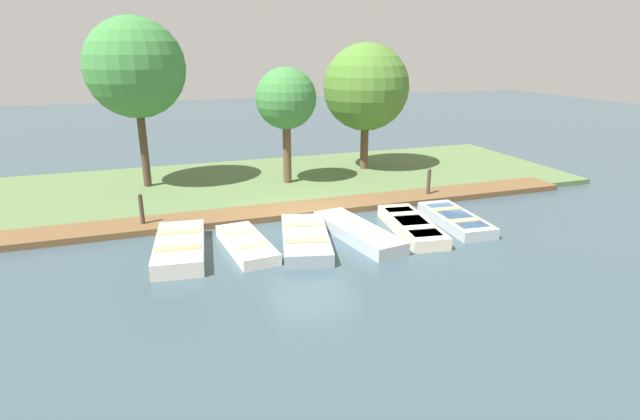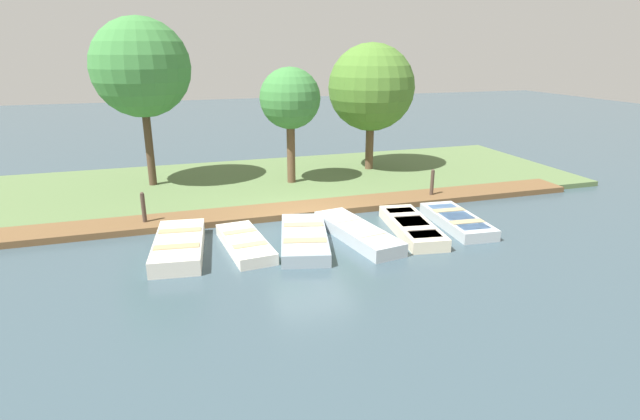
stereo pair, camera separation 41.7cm
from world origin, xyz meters
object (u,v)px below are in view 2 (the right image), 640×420
at_px(rowboat_4, 412,227).
at_px(mooring_post_near, 144,210).
at_px(rowboat_1, 245,243).
at_px(mooring_post_far, 432,185).
at_px(park_tree_left, 290,99).
at_px(rowboat_0, 179,245).
at_px(rowboat_3, 357,232).
at_px(park_tree_center, 371,88).
at_px(rowboat_2, 304,238).
at_px(park_tree_far_left, 141,68).
at_px(rowboat_5, 457,221).

bearing_deg(rowboat_4, mooring_post_near, -102.36).
height_order(rowboat_1, mooring_post_far, mooring_post_far).
distance_m(mooring_post_far, park_tree_left, 6.04).
bearing_deg(rowboat_0, rowboat_3, 91.44).
xyz_separation_m(rowboat_1, mooring_post_far, (-2.53, 7.06, 0.41)).
xyz_separation_m(rowboat_3, park_tree_center, (-7.13, 3.35, 3.40)).
distance_m(mooring_post_near, park_tree_left, 6.83).
relative_size(rowboat_2, park_tree_far_left, 0.55).
distance_m(rowboat_5, park_tree_center, 7.84).
relative_size(park_tree_left, park_tree_center, 0.84).
bearing_deg(park_tree_left, rowboat_4, 19.48).
bearing_deg(park_tree_far_left, rowboat_3, 37.70).
distance_m(rowboat_5, park_tree_far_left, 12.10).
height_order(rowboat_4, park_tree_far_left, park_tree_far_left).
distance_m(mooring_post_far, park_tree_center, 5.37).
bearing_deg(rowboat_0, rowboat_1, 89.00).
xyz_separation_m(rowboat_2, park_tree_left, (-5.89, 1.15, 3.16)).
relative_size(rowboat_3, park_tree_center, 0.66).
height_order(rowboat_2, rowboat_4, rowboat_4).
xyz_separation_m(rowboat_1, park_tree_center, (-6.92, 6.50, 3.43)).
height_order(rowboat_1, park_tree_center, park_tree_center).
bearing_deg(mooring_post_near, rowboat_2, 57.47).
bearing_deg(rowboat_4, park_tree_left, -152.61).
xyz_separation_m(rowboat_0, mooring_post_near, (-2.30, -0.89, 0.35)).
xyz_separation_m(rowboat_1, rowboat_3, (0.21, 3.15, 0.03)).
bearing_deg(rowboat_5, mooring_post_far, 170.98).
xyz_separation_m(rowboat_0, mooring_post_far, (-2.30, 8.77, 0.35)).
bearing_deg(mooring_post_near, park_tree_far_left, 177.16).
bearing_deg(rowboat_3, rowboat_2, -101.74).
height_order(rowboat_4, mooring_post_near, mooring_post_near).
height_order(mooring_post_near, park_tree_center, park_tree_center).
bearing_deg(rowboat_0, park_tree_center, 135.78).
bearing_deg(mooring_post_far, mooring_post_near, -90.00).
height_order(rowboat_0, park_tree_far_left, park_tree_far_left).
distance_m(rowboat_1, rowboat_4, 4.87).
bearing_deg(rowboat_2, mooring_post_far, 129.90).
bearing_deg(rowboat_2, park_tree_far_left, -136.99).
distance_m(rowboat_0, park_tree_left, 7.75).
bearing_deg(rowboat_2, rowboat_3, 101.66).
relative_size(rowboat_2, park_tree_left, 0.76).
distance_m(rowboat_0, rowboat_5, 8.16).
bearing_deg(park_tree_center, rowboat_5, -0.47).
distance_m(rowboat_2, rowboat_4, 3.25).
relative_size(rowboat_1, park_tree_center, 0.53).
bearing_deg(park_tree_far_left, rowboat_2, 29.33).
bearing_deg(rowboat_4, rowboat_1, -84.76).
xyz_separation_m(rowboat_4, park_tree_far_left, (-7.17, -7.24, 4.29)).
bearing_deg(rowboat_3, park_tree_far_left, -152.01).
height_order(rowboat_3, mooring_post_near, mooring_post_near).
bearing_deg(rowboat_3, rowboat_4, 79.73).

